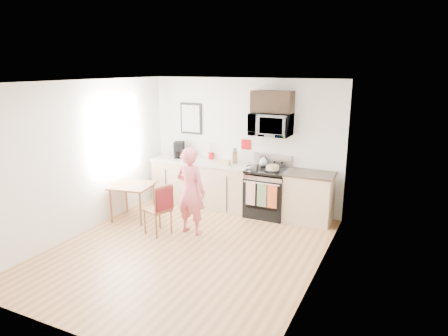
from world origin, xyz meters
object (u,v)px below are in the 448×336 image
at_px(chair, 162,204).
at_px(cake, 272,168).
at_px(dining_table, 132,189).
at_px(microwave, 271,125).
at_px(person, 191,191).
at_px(range, 267,194).

relative_size(chair, cake, 3.05).
xyz_separation_m(dining_table, chair, (0.94, -0.42, -0.02)).
bearing_deg(microwave, person, -121.86).
bearing_deg(chair, microwave, 71.99).
xyz_separation_m(range, microwave, (-0.00, 0.10, 1.32)).
bearing_deg(microwave, chair, -125.77).
relative_size(range, dining_table, 1.59).
relative_size(dining_table, cake, 2.50).
relative_size(person, dining_table, 2.07).
bearing_deg(person, cake, -124.11).
bearing_deg(microwave, range, -89.94).
xyz_separation_m(range, person, (-0.91, -1.35, 0.32)).
distance_m(range, microwave, 1.33).
xyz_separation_m(microwave, cake, (0.11, -0.17, -0.79)).
distance_m(microwave, person, 1.99).
xyz_separation_m(range, dining_table, (-2.22, -1.26, 0.16)).
bearing_deg(microwave, dining_table, -148.53).
bearing_deg(cake, range, 149.59).
bearing_deg(chair, range, 70.33).
bearing_deg(dining_table, person, -4.17).
bearing_deg(person, chair, 44.66).
bearing_deg(range, dining_table, -150.54).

